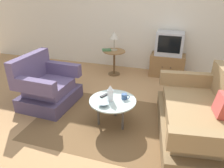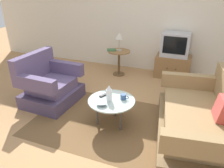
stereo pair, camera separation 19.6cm
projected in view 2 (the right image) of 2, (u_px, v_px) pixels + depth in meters
name	position (u px, v px, depth m)	size (l,w,h in m)	color
ground_plane	(115.00, 121.00, 3.36)	(16.00, 16.00, 0.00)	#AD7F51
back_wall	(153.00, 14.00, 4.88)	(9.00, 0.12, 2.70)	beige
area_rug	(112.00, 123.00, 3.32)	(2.45, 1.61, 0.00)	brown
armchair	(49.00, 86.00, 3.82)	(0.86, 0.97, 0.89)	#4B3E5C
couch	(200.00, 122.00, 2.85)	(1.19, 1.84, 0.87)	brown
coffee_table	(111.00, 102.00, 3.16)	(0.70, 0.70, 0.41)	#B2C6C1
side_table	(119.00, 58.00, 4.92)	(0.51, 0.51, 0.58)	olive
tv_stand	(172.00, 66.00, 4.87)	(0.77, 0.47, 0.51)	olive
television	(175.00, 44.00, 4.67)	(0.60, 0.43, 0.51)	#B7B7BC
table_lamp	(119.00, 37.00, 4.74)	(0.20, 0.20, 0.42)	#9E937A
vase	(109.00, 93.00, 3.08)	(0.09, 0.09, 0.25)	white
mug	(123.00, 97.00, 3.15)	(0.13, 0.08, 0.08)	#335184
bowl	(102.00, 104.00, 3.00)	(0.16, 0.16, 0.04)	slate
tv_remote_dark	(104.00, 95.00, 3.26)	(0.11, 0.16, 0.02)	black
book	(111.00, 50.00, 4.88)	(0.25, 0.23, 0.03)	#3D663D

